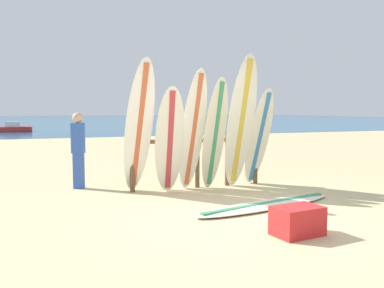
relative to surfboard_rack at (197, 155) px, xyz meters
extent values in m
plane|color=#CCB784|center=(-0.35, -2.44, -0.66)|extent=(120.00, 120.00, 0.00)
cube|color=#1E5984|center=(-0.35, 55.56, -0.65)|extent=(120.00, 80.00, 0.01)
cylinder|color=brown|center=(-1.31, 0.00, -0.11)|extent=(0.09, 0.09, 1.09)
cylinder|color=brown|center=(-0.66, 0.00, -0.11)|extent=(0.09, 0.09, 1.09)
cylinder|color=brown|center=(0.00, 0.00, -0.11)|extent=(0.09, 0.09, 1.09)
cylinder|color=brown|center=(0.66, 0.00, -0.11)|extent=(0.09, 0.09, 1.09)
cylinder|color=brown|center=(1.31, 0.00, -0.11)|extent=(0.09, 0.09, 1.09)
cylinder|color=brown|center=(0.00, 0.00, 0.28)|extent=(2.72, 0.08, 0.08)
ellipsoid|color=white|center=(-1.23, -0.26, 0.57)|extent=(0.63, 0.99, 2.46)
cube|color=#CC5933|center=(-1.23, -0.26, 0.57)|extent=(0.20, 0.88, 2.27)
ellipsoid|color=silver|center=(-0.69, -0.39, 0.33)|extent=(0.59, 0.59, 1.97)
cube|color=#B73338|center=(-0.69, -0.39, 0.33)|extent=(0.14, 0.53, 1.82)
ellipsoid|color=white|center=(-0.21, -0.31, 0.50)|extent=(0.62, 0.74, 2.31)
cube|color=#CC5933|center=(-0.21, -0.31, 0.50)|extent=(0.21, 0.62, 2.13)
ellipsoid|color=beige|center=(0.22, -0.35, 0.42)|extent=(0.56, 0.64, 2.16)
cube|color=#388C59|center=(0.22, -0.35, 0.42)|extent=(0.17, 0.55, 1.99)
ellipsoid|color=white|center=(0.76, -0.39, 0.64)|extent=(0.60, 0.78, 2.60)
cube|color=gold|center=(0.76, -0.39, 0.64)|extent=(0.13, 0.72, 2.39)
ellipsoid|color=silver|center=(1.23, -0.27, 0.33)|extent=(0.52, 0.80, 1.97)
cube|color=#3372B2|center=(1.23, -0.27, 0.33)|extent=(0.12, 0.73, 1.82)
ellipsoid|color=silver|center=(0.45, -1.92, -0.62)|extent=(2.83, 1.20, 0.07)
cube|color=#388C59|center=(0.45, -1.92, -0.62)|extent=(2.51, 0.70, 0.08)
cube|color=#3359B2|center=(-2.22, 0.73, -0.31)|extent=(0.23, 0.20, 0.70)
cube|color=#3359B2|center=(-2.22, 0.73, 0.34)|extent=(0.28, 0.24, 0.59)
sphere|color=tan|center=(-2.22, 0.73, 0.74)|extent=(0.20, 0.20, 0.20)
cube|color=#B22D28|center=(-4.61, 23.01, -0.47)|extent=(2.49, 1.12, 0.35)
cube|color=silver|center=(-4.61, 23.01, -0.12)|extent=(0.91, 0.76, 0.36)
cube|color=red|center=(0.04, -3.34, -0.48)|extent=(0.65, 0.47, 0.36)
camera|label=1|loc=(-2.93, -7.58, 0.90)|focal=38.59mm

